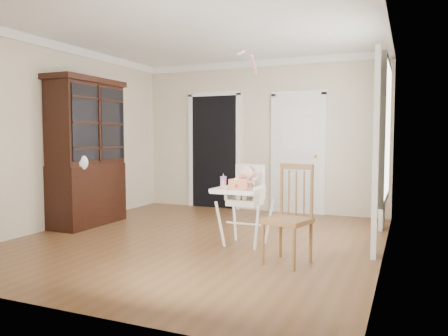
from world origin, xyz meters
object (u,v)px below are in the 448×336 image
at_px(sippy_cup, 223,182).
at_px(china_cabinet, 87,152).
at_px(cake, 238,185).
at_px(high_chair, 245,195).
at_px(dining_chair, 289,217).

height_order(sippy_cup, china_cabinet, china_cabinet).
bearing_deg(cake, china_cabinet, 169.64).
height_order(high_chair, cake, high_chair).
height_order(cake, dining_chair, dining_chair).
xyz_separation_m(china_cabinet, dining_chair, (3.33, -0.80, -0.62)).
xyz_separation_m(sippy_cup, china_cabinet, (-2.39, 0.37, 0.32)).
bearing_deg(high_chair, china_cabinet, 176.29).
bearing_deg(sippy_cup, dining_chair, -24.86).
height_order(cake, sippy_cup, sippy_cup).
distance_m(cake, sippy_cup, 0.26).
distance_m(high_chair, china_cabinet, 2.69).
bearing_deg(china_cabinet, cake, -10.36).
relative_size(high_chair, china_cabinet, 0.46).
bearing_deg(cake, high_chair, 88.29).
bearing_deg(high_chair, dining_chair, -36.23).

